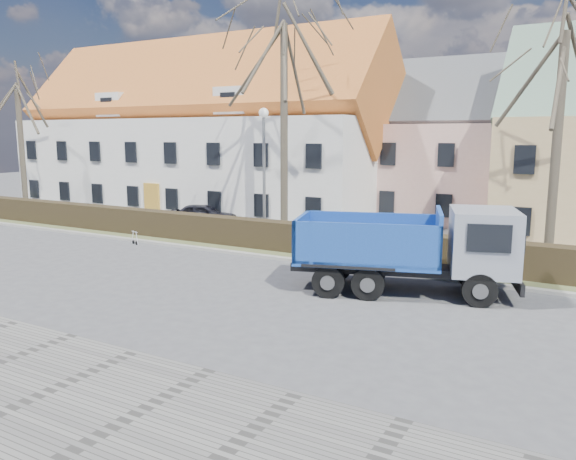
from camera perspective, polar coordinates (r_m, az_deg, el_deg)
The scene contains 13 objects.
ground at distance 20.02m, azimuth -7.60°, elevation -5.52°, with size 120.00×120.00×0.00m, color #454648.
curb_far at distance 23.72m, azimuth -0.90°, elevation -2.88°, with size 80.00×0.30×0.12m, color gray.
grass_strip at distance 25.08m, azimuth 0.95°, elevation -2.21°, with size 80.00×3.00×0.10m, color #4A532E.
hedge at distance 24.79m, azimuth 0.74°, elevation -0.93°, with size 60.00×0.90×1.30m, color black.
building_white at distance 39.94m, azimuth -8.85°, elevation 8.91°, with size 26.80×10.80×9.50m, color silver, non-canonical shape.
building_pink at distance 36.22m, azimuth 17.32°, elevation 7.33°, with size 10.80×8.80×8.00m, color #D2A194, non-canonical shape.
tree_0 at distance 41.31m, azimuth -25.50°, elevation 8.39°, with size 7.20×7.20×9.90m, color #41392D, non-canonical shape.
tree_1 at distance 27.55m, azimuth -0.41°, elevation 11.99°, with size 9.20×9.20×12.65m, color #41392D, non-canonical shape.
tree_2 at distance 23.92m, azimuth 25.75°, elevation 9.41°, with size 8.00×8.00×11.00m, color #41392D, non-canonical shape.
dump_truck at distance 18.94m, azimuth 11.01°, elevation -1.87°, with size 7.43×2.76×2.97m, color navy, non-canonical shape.
streetlight at distance 26.43m, azimuth -2.44°, elevation 5.41°, with size 0.51×0.51×6.50m, color gray, non-canonical shape.
cart_frame at distance 28.09m, azimuth -15.51°, elevation -0.63°, with size 0.78×0.45×0.71m, color silver, non-canonical shape.
parked_car_a at distance 32.52m, azimuth -8.57°, elevation 1.52°, with size 1.55×3.86×1.32m, color black.
Camera 1 is at (11.72, -15.36, 5.23)m, focal length 35.00 mm.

